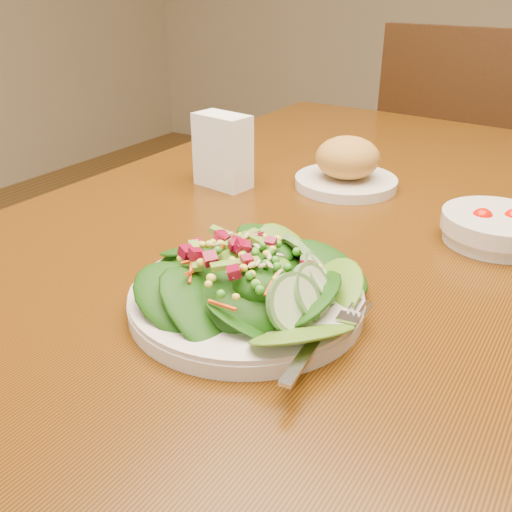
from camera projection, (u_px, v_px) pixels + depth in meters
name	position (u px, v px, depth m)	size (l,w,h in m)	color
dining_table	(338.00, 260.00, 0.97)	(0.90, 1.40, 0.75)	#56320B
chair_far	(460.00, 192.00, 1.66)	(0.48, 0.49, 0.97)	black
salad_plate	(253.00, 288.00, 0.62)	(0.27, 0.26, 0.08)	silver
bread_plate	(347.00, 167.00, 0.99)	(0.18, 0.18, 0.09)	silver
tomato_bowl	(496.00, 228.00, 0.79)	(0.15, 0.15, 0.05)	silver
napkin_holder	(223.00, 149.00, 0.98)	(0.10, 0.07, 0.13)	white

